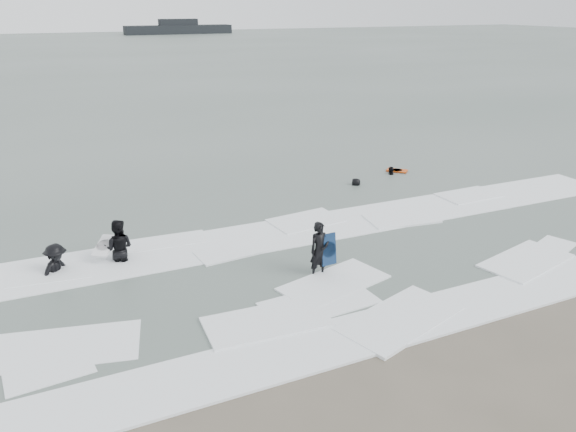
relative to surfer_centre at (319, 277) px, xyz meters
name	(u,v)px	position (x,y,z in m)	size (l,w,h in m)	color
ground	(367,319)	(0.05, -2.63, 0.00)	(320.00, 320.00, 0.00)	brown
sea	(80,58)	(0.05, 77.37, 0.06)	(320.00, 320.00, 0.00)	#47544C
surfer_centre	(319,277)	(0.00, 0.00, 0.00)	(0.64, 0.42, 1.75)	black
surfer_wading	(120,261)	(-5.24, 3.51, 0.00)	(0.94, 0.74, 1.94)	black
surfer_breaker	(58,274)	(-7.09, 3.38, 0.00)	(1.17, 0.67, 1.81)	black
surfer_right_near	(391,175)	(7.90, 7.98, 0.00)	(0.92, 0.38, 1.57)	black
surfer_right_far	(356,186)	(5.53, 7.20, 0.00)	(0.73, 0.48, 1.50)	black
surf_foam	(305,261)	(0.05, 1.07, 0.04)	(30.03, 9.06, 0.09)	white
bodyboards	(294,213)	(1.02, 4.00, 0.50)	(15.01, 8.88, 1.25)	#0D2141
vessel_horizon	(179,29)	(29.89, 138.76, 1.39)	(27.53, 4.92, 3.74)	black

